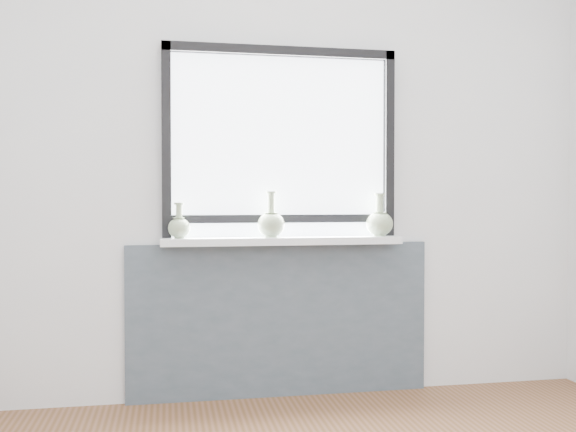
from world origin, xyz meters
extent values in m
cube|color=silver|center=(0.00, 1.81, 1.30)|extent=(3.60, 0.02, 2.60)
cube|color=#4C5564|center=(0.00, 1.78, 0.43)|extent=(1.70, 0.03, 0.86)
cube|color=white|center=(0.00, 1.71, 0.88)|extent=(1.32, 0.18, 0.04)
cube|color=black|center=(-0.62, 1.76, 1.43)|extent=(0.05, 0.06, 1.05)
cube|color=black|center=(0.62, 1.76, 1.43)|extent=(0.05, 0.06, 1.05)
cube|color=black|center=(0.00, 1.76, 1.92)|extent=(1.30, 0.06, 0.05)
cube|color=black|center=(0.00, 1.76, 1.00)|extent=(1.20, 0.05, 0.04)
cube|color=white|center=(0.00, 1.79, 1.40)|extent=(1.20, 0.01, 1.00)
cylinder|color=#9FB78D|center=(-0.56, 1.70, 0.90)|extent=(0.05, 0.05, 0.01)
ellipsoid|color=#9FB78D|center=(-0.56, 1.70, 0.95)|extent=(0.12, 0.12, 0.11)
cone|color=#9FB78D|center=(-0.56, 1.70, 1.00)|extent=(0.06, 0.06, 0.03)
cylinder|color=#9FB78D|center=(-0.56, 1.70, 1.04)|extent=(0.03, 0.03, 0.09)
cylinder|color=#9FB78D|center=(-0.56, 1.70, 1.08)|extent=(0.05, 0.05, 0.01)
cylinder|color=#9FB78D|center=(-0.06, 1.70, 0.90)|extent=(0.07, 0.07, 0.01)
ellipsoid|color=#9FB78D|center=(-0.06, 1.70, 0.97)|extent=(0.15, 0.15, 0.14)
cone|color=#9FB78D|center=(-0.06, 1.70, 1.02)|extent=(0.08, 0.08, 0.03)
cylinder|color=#9FB78D|center=(-0.06, 1.70, 1.08)|extent=(0.04, 0.04, 0.12)
cylinder|color=#9FB78D|center=(-0.06, 1.70, 1.14)|extent=(0.06, 0.06, 0.01)
cylinder|color=#9FB78D|center=(0.55, 1.70, 0.90)|extent=(0.07, 0.07, 0.01)
ellipsoid|color=#9FB78D|center=(0.55, 1.70, 0.97)|extent=(0.15, 0.15, 0.14)
cone|color=#9FB78D|center=(0.55, 1.70, 1.02)|extent=(0.08, 0.08, 0.03)
cylinder|color=#9FB78D|center=(0.55, 1.70, 1.07)|extent=(0.04, 0.04, 0.11)
cylinder|color=#9FB78D|center=(0.55, 1.70, 1.14)|extent=(0.06, 0.06, 0.01)
camera|label=1|loc=(-0.62, -1.75, 1.11)|focal=40.00mm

